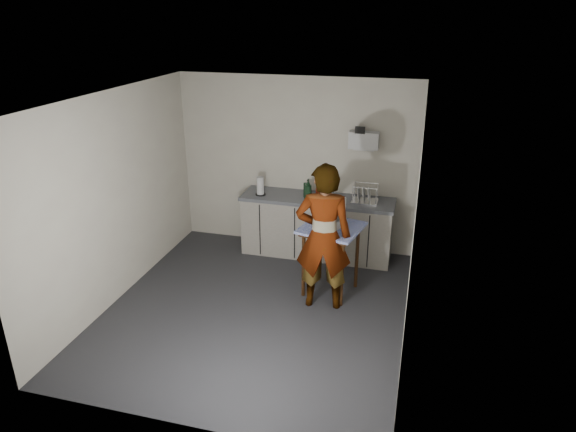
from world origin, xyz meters
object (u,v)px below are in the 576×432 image
(side_table, at_px, (331,235))
(soda_can, at_px, (318,192))
(standing_man, at_px, (323,237))
(paper_towel, at_px, (260,186))
(dish_rack, at_px, (364,198))
(bakery_box, at_px, (330,220))
(kitchen_counter, at_px, (317,228))
(soap_bottle, at_px, (308,189))
(dark_bottle, at_px, (306,190))

(side_table, bearing_deg, soda_can, 123.10)
(standing_man, height_order, paper_towel, standing_man)
(side_table, distance_m, dish_rack, 1.09)
(dish_rack, height_order, bakery_box, bakery_box)
(soda_can, bearing_deg, dish_rack, -4.04)
(kitchen_counter, xyz_separation_m, soap_bottle, (-0.12, -0.11, 0.64))
(standing_man, relative_size, bakery_box, 4.86)
(standing_man, bearing_deg, kitchen_counter, -83.34)
(dish_rack, bearing_deg, dark_bottle, -179.18)
(kitchen_counter, height_order, soda_can, soda_can)
(dish_rack, distance_m, bakery_box, 1.08)
(kitchen_counter, height_order, dark_bottle, dark_bottle)
(dark_bottle, bearing_deg, paper_towel, -172.62)
(kitchen_counter, distance_m, dark_bottle, 0.62)
(soda_can, bearing_deg, dark_bottle, -160.87)
(paper_towel, relative_size, bakery_box, 0.72)
(standing_man, bearing_deg, dish_rack, -110.94)
(soda_can, bearing_deg, bakery_box, -70.49)
(side_table, height_order, standing_man, standing_man)
(paper_towel, height_order, bakery_box, bakery_box)
(soap_bottle, bearing_deg, side_table, -60.70)
(dark_bottle, height_order, dish_rack, dish_rack)
(standing_man, height_order, bakery_box, standing_man)
(dark_bottle, height_order, paper_towel, paper_towel)
(soap_bottle, height_order, dark_bottle, soap_bottle)
(standing_man, bearing_deg, dark_bottle, -76.51)
(side_table, height_order, soap_bottle, soap_bottle)
(side_table, bearing_deg, dish_rack, 87.61)
(paper_towel, bearing_deg, soap_bottle, -1.20)
(standing_man, relative_size, paper_towel, 6.78)
(paper_towel, bearing_deg, soda_can, 9.91)
(kitchen_counter, xyz_separation_m, paper_towel, (-0.84, -0.09, 0.61))
(soap_bottle, height_order, paper_towel, soap_bottle)
(dark_bottle, xyz_separation_m, paper_towel, (-0.66, -0.09, 0.02))
(soda_can, height_order, dish_rack, dish_rack)
(dark_bottle, height_order, bakery_box, bakery_box)
(soda_can, xyz_separation_m, paper_towel, (-0.84, -0.15, 0.07))
(soap_bottle, distance_m, dark_bottle, 0.13)
(dish_rack, bearing_deg, paper_towel, -176.31)
(side_table, xyz_separation_m, dish_rack, (0.28, 1.04, 0.16))
(dark_bottle, bearing_deg, bakery_box, -61.37)
(soap_bottle, xyz_separation_m, soda_can, (0.11, 0.16, -0.09))
(soap_bottle, xyz_separation_m, bakery_box, (0.50, -0.92, -0.05))
(kitchen_counter, distance_m, paper_towel, 1.05)
(soda_can, height_order, dark_bottle, dark_bottle)
(standing_man, xyz_separation_m, bakery_box, (0.02, 0.35, 0.08))
(side_table, bearing_deg, soap_bottle, 131.96)
(side_table, relative_size, paper_towel, 3.38)
(soap_bottle, relative_size, bakery_box, 0.80)
(kitchen_counter, height_order, soap_bottle, soap_bottle)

